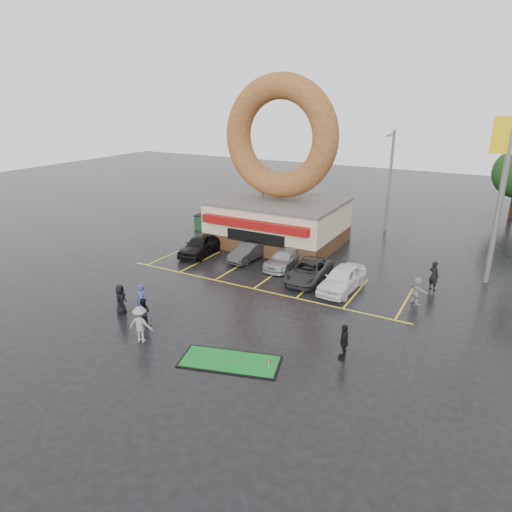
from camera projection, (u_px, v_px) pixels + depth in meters
The scene contains 19 objects.
ground at pixel (225, 309), 26.58m from camera, with size 120.00×120.00×0.00m, color black.
donut_shop at pixel (279, 190), 37.17m from camera, with size 10.20×8.70×13.50m.
shell_sign at pixel (506, 171), 28.06m from camera, with size 2.20×0.36×10.60m.
streetlight_left at pixel (248, 169), 46.01m from camera, with size 0.40×2.21×9.00m.
streetlight_mid at pixel (390, 179), 40.40m from camera, with size 0.40×2.21×9.00m.
car_black at pixel (200, 245), 35.48m from camera, with size 1.85×4.61×1.57m, color black.
car_dgrey at pixel (248, 252), 34.35m from camera, with size 1.36×3.90×1.29m, color #2B2B2E.
car_silver at pixel (284, 259), 32.97m from camera, with size 1.75×4.31×1.25m, color #97979C.
car_grey at pixel (309, 271), 30.55m from camera, with size 2.21×4.79×1.33m, color #2A2A2C.
car_white at pixel (342, 279), 28.91m from camera, with size 1.87×4.66×1.59m, color white.
person_blue at pixel (142, 301), 25.31m from camera, with size 0.71×0.47×1.94m, color navy.
person_blackjkt at pixel (143, 312), 24.35m from camera, with size 0.79×0.62×1.63m, color black.
person_hoodie at pixel (141, 324), 22.77m from camera, with size 1.24×0.71×1.91m, color gray.
person_bystander at pixel (121, 299), 25.77m from camera, with size 0.85×0.55×1.75m, color black.
person_cameraman at pixel (344, 342), 21.30m from camera, with size 1.04×0.43×1.77m, color black.
person_walker_near at pixel (417, 291), 27.01m from camera, with size 1.57×0.50×1.69m, color #99989B.
person_walker_far at pixel (434, 276), 28.94m from camera, with size 0.70×0.46×1.93m, color black.
dumpster at pixel (206, 223), 42.25m from camera, with size 1.80×1.20×1.30m, color #184021.
putting_green at pixel (230, 361), 21.25m from camera, with size 5.04×3.22×0.58m.
Camera 1 is at (13.29, -20.13, 11.71)m, focal length 32.00 mm.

